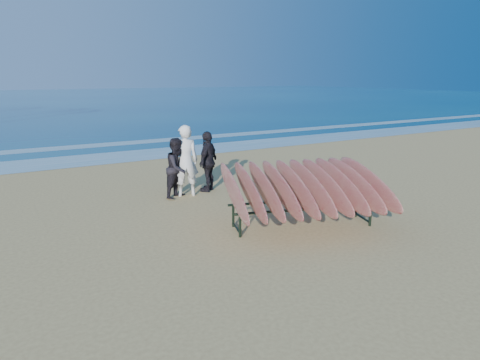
{
  "coord_description": "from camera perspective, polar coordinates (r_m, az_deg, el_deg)",
  "views": [
    {
      "loc": [
        -4.68,
        -7.32,
        3.26
      ],
      "look_at": [
        0.0,
        0.8,
        0.95
      ],
      "focal_mm": 32.0,
      "sensor_mm": 36.0,
      "label": 1
    }
  ],
  "objects": [
    {
      "name": "ground",
      "position": [
        9.28,
        2.49,
        -6.74
      ],
      "size": [
        120.0,
        120.0,
        0.0
      ],
      "primitive_type": "plane",
      "color": "tan",
      "rests_on": "ground"
    },
    {
      "name": "ocean",
      "position": [
        62.58,
        -26.01,
        9.49
      ],
      "size": [
        160.0,
        160.0,
        0.0
      ],
      "primitive_type": "plane",
      "color": "navy",
      "rests_on": "ground"
    },
    {
      "name": "person_white",
      "position": [
        11.74,
        -7.32,
        2.55
      ],
      "size": [
        0.81,
        0.64,
        1.97
      ],
      "primitive_type": "imported",
      "rotation": [
        0.0,
        0.0,
        2.88
      ],
      "color": "white",
      "rests_on": "ground"
    },
    {
      "name": "foam_far",
      "position": [
        21.58,
        -17.15,
        4.56
      ],
      "size": [
        160.0,
        160.0,
        0.0
      ],
      "primitive_type": "plane",
      "color": "white",
      "rests_on": "ground"
    },
    {
      "name": "foam_near",
      "position": [
        18.23,
        -14.62,
        3.12
      ],
      "size": [
        160.0,
        160.0,
        0.0
      ],
      "primitive_type": "plane",
      "color": "white",
      "rests_on": "ground"
    },
    {
      "name": "person_dark_b",
      "position": [
        12.21,
        -4.27,
        2.49
      ],
      "size": [
        1.04,
        0.97,
        1.72
      ],
      "primitive_type": "imported",
      "rotation": [
        0.0,
        0.0,
        3.84
      ],
      "color": "black",
      "rests_on": "ground"
    },
    {
      "name": "surfboard_rack",
      "position": [
        9.35,
        8.41,
        -0.92
      ],
      "size": [
        3.87,
        3.67,
        1.46
      ],
      "rotation": [
        0.0,
        0.0,
        -0.29
      ],
      "color": "black",
      "rests_on": "ground"
    },
    {
      "name": "person_dark_a",
      "position": [
        11.65,
        -8.31,
        1.6
      ],
      "size": [
        1.0,
        0.95,
        1.63
      ],
      "primitive_type": "imported",
      "rotation": [
        0.0,
        0.0,
        0.58
      ],
      "color": "black",
      "rests_on": "ground"
    }
  ]
}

